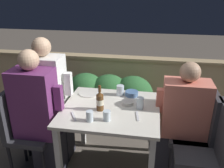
# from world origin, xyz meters

# --- Properties ---
(ground_plane) EXTENTS (16.00, 16.00, 0.00)m
(ground_plane) POSITION_xyz_m (0.00, 0.00, 0.00)
(ground_plane) COLOR #665B51
(parapet_wall) EXTENTS (9.00, 0.18, 0.88)m
(parapet_wall) POSITION_xyz_m (0.00, 1.31, 0.44)
(parapet_wall) COLOR tan
(parapet_wall) RESTS_ON ground_plane
(dining_table) EXTENTS (0.93, 0.86, 0.74)m
(dining_table) POSITION_xyz_m (0.00, 0.00, 0.64)
(dining_table) COLOR silver
(dining_table) RESTS_ON ground_plane
(planter_hedge) EXTENTS (1.17, 0.47, 0.75)m
(planter_hedge) POSITION_xyz_m (-0.18, 0.84, 0.42)
(planter_hedge) COLOR brown
(planter_hedge) RESTS_ON ground_plane
(chair_left_near) EXTENTS (0.42, 0.41, 0.92)m
(chair_left_near) POSITION_xyz_m (-0.89, -0.13, 0.55)
(chair_left_near) COLOR #333338
(chair_left_near) RESTS_ON ground_plane
(person_purple_stripe) EXTENTS (0.48, 0.26, 1.32)m
(person_purple_stripe) POSITION_xyz_m (-0.69, -0.13, 0.66)
(person_purple_stripe) COLOR #282833
(person_purple_stripe) RESTS_ON ground_plane
(chair_left_far) EXTENTS (0.42, 0.41, 0.92)m
(chair_left_far) POSITION_xyz_m (-0.88, 0.13, 0.55)
(chair_left_far) COLOR #333338
(chair_left_far) RESTS_ON ground_plane
(person_white_polo) EXTENTS (0.48, 0.26, 1.37)m
(person_white_polo) POSITION_xyz_m (-0.69, 0.13, 0.69)
(person_white_polo) COLOR #282833
(person_white_polo) RESTS_ON ground_plane
(chair_right_near) EXTENTS (0.42, 0.41, 0.92)m
(chair_right_near) POSITION_xyz_m (0.92, -0.15, 0.55)
(chair_right_near) COLOR #333338
(chair_right_near) RESTS_ON ground_plane
(chair_right_far) EXTENTS (0.42, 0.41, 0.92)m
(chair_right_far) POSITION_xyz_m (0.88, 0.13, 0.55)
(chair_right_far) COLOR #333338
(chair_right_far) RESTS_ON ground_plane
(person_coral_top) EXTENTS (0.50, 0.26, 1.20)m
(person_coral_top) POSITION_xyz_m (0.68, 0.13, 0.60)
(person_coral_top) COLOR #282833
(person_coral_top) RESTS_ON ground_plane
(beer_bottle) EXTENTS (0.07, 0.07, 0.25)m
(beer_bottle) POSITION_xyz_m (-0.09, -0.07, 0.84)
(beer_bottle) COLOR brown
(beer_bottle) RESTS_ON dining_table
(plate_0) EXTENTS (0.24, 0.24, 0.01)m
(plate_0) POSITION_xyz_m (-0.29, 0.28, 0.75)
(plate_0) COLOR silver
(plate_0) RESTS_ON dining_table
(bowl_0) EXTENTS (0.12, 0.12, 0.04)m
(bowl_0) POSITION_xyz_m (0.15, 0.09, 0.76)
(bowl_0) COLOR beige
(bowl_0) RESTS_ON dining_table
(bowl_1) EXTENTS (0.14, 0.14, 0.05)m
(bowl_1) POSITION_xyz_m (0.17, 0.30, 0.77)
(bowl_1) COLOR #4C709E
(bowl_1) RESTS_ON dining_table
(glass_cup_0) EXTENTS (0.06, 0.06, 0.10)m
(glass_cup_0) POSITION_xyz_m (-0.14, -0.27, 0.79)
(glass_cup_0) COLOR silver
(glass_cup_0) RESTS_ON dining_table
(glass_cup_1) EXTENTS (0.08, 0.08, 0.11)m
(glass_cup_1) POSITION_xyz_m (0.05, 0.30, 0.80)
(glass_cup_1) COLOR silver
(glass_cup_1) RESTS_ON dining_table
(glass_cup_2) EXTENTS (0.07, 0.07, 0.11)m
(glass_cup_2) POSITION_xyz_m (0.28, 0.03, 0.80)
(glass_cup_2) COLOR silver
(glass_cup_2) RESTS_ON dining_table
(glass_cup_3) EXTENTS (0.07, 0.07, 0.09)m
(glass_cup_3) POSITION_xyz_m (0.01, -0.24, 0.79)
(glass_cup_3) COLOR silver
(glass_cup_3) RESTS_ON dining_table
(fork_0) EXTENTS (0.05, 0.17, 0.01)m
(fork_0) POSITION_xyz_m (0.27, -0.12, 0.75)
(fork_0) COLOR silver
(fork_0) RESTS_ON dining_table
(fork_1) EXTENTS (0.10, 0.16, 0.01)m
(fork_1) POSITION_xyz_m (-0.30, -0.23, 0.75)
(fork_1) COLOR silver
(fork_1) RESTS_ON dining_table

